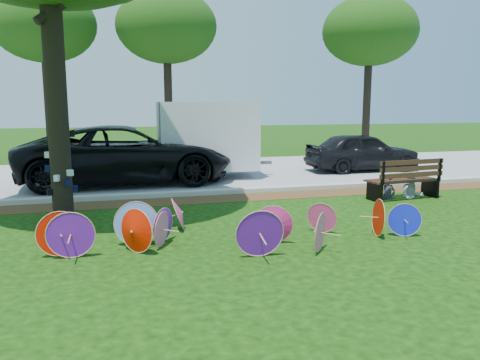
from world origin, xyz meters
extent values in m
plane|color=black|center=(0.00, 0.00, 0.00)|extent=(90.00, 90.00, 0.00)
cube|color=#472D16|center=(0.00, 4.50, 0.01)|extent=(90.00, 1.00, 0.01)
cube|color=#B7B5AD|center=(0.00, 5.20, 0.06)|extent=(90.00, 0.30, 0.12)
cube|color=gray|center=(0.00, 9.35, 0.01)|extent=(90.00, 8.00, 0.01)
cylinder|color=black|center=(-3.10, 3.47, 2.76)|extent=(0.44, 0.44, 5.52)
cone|color=#6F18A3|center=(-2.69, 0.53, 0.39)|extent=(0.77, 0.16, 0.78)
cone|color=#D82475|center=(0.66, 0.36, 0.35)|extent=(0.73, 0.43, 0.71)
cone|color=#BD1400|center=(-2.89, 0.73, 0.37)|extent=(0.77, 0.35, 0.75)
cone|color=#DB3979|center=(-0.78, 1.78, 0.33)|extent=(0.39, 0.70, 0.66)
cone|color=#5982DE|center=(-1.64, 0.98, 0.39)|extent=(0.81, 0.34, 0.79)
cone|color=#1221DC|center=(3.22, 0.26, 0.31)|extent=(0.62, 0.39, 0.63)
cone|color=#DB3979|center=(1.84, 0.87, 0.30)|extent=(0.55, 0.51, 0.60)
cone|color=#E76193|center=(-1.28, 0.75, 0.31)|extent=(0.41, 0.62, 0.63)
cone|color=#E76193|center=(1.24, -0.21, 0.34)|extent=(0.53, 0.61, 0.68)
cone|color=#BD1400|center=(-1.71, 0.48, 0.37)|extent=(0.60, 0.66, 0.75)
cone|color=#6F18A3|center=(0.22, -0.21, 0.40)|extent=(0.81, 0.27, 0.81)
cone|color=#BD1400|center=(2.78, 0.36, 0.35)|extent=(0.31, 0.72, 0.71)
cone|color=#6F18A3|center=(-1.15, 1.00, 0.31)|extent=(0.49, 0.56, 0.63)
imported|color=black|center=(-1.62, 7.61, 0.90)|extent=(6.53, 3.17, 1.79)
imported|color=black|center=(6.82, 8.21, 0.71)|extent=(4.17, 1.74, 1.41)
cube|color=silver|center=(1.02, 8.17, 1.40)|extent=(3.24, 2.14, 2.81)
imported|color=#323544|center=(4.88, 3.40, 0.57)|extent=(0.46, 0.34, 1.14)
imported|color=silver|center=(5.58, 3.40, 0.64)|extent=(0.74, 0.65, 1.28)
cylinder|color=black|center=(-4.68, 14.94, 2.50)|extent=(0.36, 0.36, 5.00)
ellipsoid|color=#1B3E0E|center=(-4.68, 14.94, 5.80)|extent=(4.40, 4.40, 3.20)
cylinder|color=black|center=(0.44, 14.19, 2.50)|extent=(0.36, 0.36, 5.00)
ellipsoid|color=#1B3E0E|center=(0.44, 14.19, 5.80)|extent=(4.40, 4.40, 3.20)
cylinder|color=black|center=(9.71, 13.05, 2.50)|extent=(0.36, 0.36, 5.00)
ellipsoid|color=#1B3E0E|center=(9.71, 13.05, 5.80)|extent=(4.40, 4.40, 3.20)
camera|label=1|loc=(-1.95, -7.16, 2.45)|focal=35.00mm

